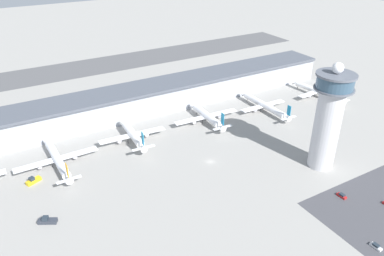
% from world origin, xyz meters
% --- Properties ---
extents(ground_plane, '(1000.00, 1000.00, 0.00)m').
position_xyz_m(ground_plane, '(0.00, 0.00, 0.00)').
color(ground_plane, gray).
extents(terminal_building, '(260.09, 25.00, 16.86)m').
position_xyz_m(terminal_building, '(0.00, 70.00, 8.53)').
color(terminal_building, '#A3A8B2').
rests_on(terminal_building, ground).
extents(runway_strip, '(390.14, 44.00, 0.01)m').
position_xyz_m(runway_strip, '(0.00, 173.33, 0.00)').
color(runway_strip, '#515154').
rests_on(runway_strip, ground).
extents(control_tower, '(17.72, 17.72, 52.33)m').
position_xyz_m(control_tower, '(45.07, -29.36, 26.50)').
color(control_tower, '#BCBCC1').
rests_on(control_tower, ground).
extents(airplane_gate_bravo, '(40.49, 42.95, 12.37)m').
position_xyz_m(airplane_gate_bravo, '(-66.32, 34.29, 3.93)').
color(airplane_gate_bravo, silver).
rests_on(airplane_gate_bravo, ground).
extents(airplane_gate_charlie, '(37.01, 34.68, 13.87)m').
position_xyz_m(airplane_gate_charlie, '(-25.72, 37.23, 4.71)').
color(airplane_gate_charlie, white).
rests_on(airplane_gate_charlie, ground).
extents(airplane_gate_delta, '(41.50, 36.68, 13.31)m').
position_xyz_m(airplane_gate_delta, '(21.48, 37.28, 4.20)').
color(airplane_gate_delta, white).
rests_on(airplane_gate_delta, ground).
extents(airplane_gate_echo, '(32.80, 44.83, 12.01)m').
position_xyz_m(airplane_gate_echo, '(61.55, 32.62, 3.84)').
color(airplane_gate_echo, white).
rests_on(airplane_gate_echo, ground).
extents(airplane_gate_foxtrot, '(33.05, 44.54, 11.09)m').
position_xyz_m(airplane_gate_foxtrot, '(108.49, 32.43, 3.69)').
color(airplane_gate_foxtrot, white).
rests_on(airplane_gate_foxtrot, ground).
extents(service_truck_catering, '(7.62, 5.76, 2.88)m').
position_xyz_m(service_truck_catering, '(-79.26, -4.70, 1.00)').
color(service_truck_catering, black).
rests_on(service_truck_catering, ground).
extents(service_truck_fuel, '(7.18, 5.01, 3.17)m').
position_xyz_m(service_truck_fuel, '(-79.32, 25.90, 1.11)').
color(service_truck_fuel, black).
rests_on(service_truck_fuel, ground).
extents(car_blue_compact, '(1.97, 4.41, 1.57)m').
position_xyz_m(car_blue_compact, '(34.35, -51.98, 0.61)').
color(car_blue_compact, black).
rests_on(car_blue_compact, ground).
extents(car_navy_sedan, '(1.88, 4.39, 1.54)m').
position_xyz_m(car_navy_sedan, '(21.47, -78.38, 0.60)').
color(car_navy_sedan, black).
rests_on(car_navy_sedan, ground).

